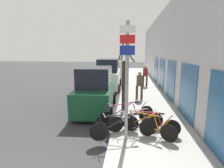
{
  "coord_description": "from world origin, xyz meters",
  "views": [
    {
      "loc": [
        1.68,
        -2.09,
        3.15
      ],
      "look_at": [
        0.89,
        5.36,
        1.75
      ],
      "focal_mm": 28.0,
      "sensor_mm": 36.0,
      "label": 1
    }
  ],
  "objects": [
    {
      "name": "ground_plane",
      "position": [
        0.0,
        11.2,
        0.0
      ],
      "size": [
        80.0,
        80.0,
        0.0
      ],
      "primitive_type": "plane",
      "color": "#333335"
    },
    {
      "name": "bicycle_1",
      "position": [
        2.35,
        3.9,
        0.51
      ],
      "size": [
        1.85,
        1.11,
        0.84
      ],
      "rotation": [
        0.0,
        0.0,
        1.04
      ],
      "color": "black",
      "rests_on": "sidewalk_curb"
    },
    {
      "name": "bicycle_0",
      "position": [
        1.51,
        3.6,
        0.54
      ],
      "size": [
        2.33,
        0.81,
        0.92
      ],
      "rotation": [
        0.0,
        0.0,
        1.88
      ],
      "color": "black",
      "rests_on": "sidewalk_curb"
    },
    {
      "name": "street_tree",
      "position": [
        1.35,
        6.56,
        1.77
      ],
      "size": [
        0.89,
        1.79,
        3.52
      ],
      "color": "#3D2D23",
      "rests_on": "sidewalk_curb"
    },
    {
      "name": "parked_car_0",
      "position": [
        -0.14,
        6.84,
        1.06
      ],
      "size": [
        2.09,
        4.2,
        2.35
      ],
      "rotation": [
        0.0,
        0.0,
        0.03
      ],
      "color": "#144728",
      "rests_on": "ground"
    },
    {
      "name": "bicycle_4",
      "position": [
        1.56,
        4.75,
        0.56
      ],
      "size": [
        2.28,
        1.26,
        0.97
      ],
      "rotation": [
        0.0,
        0.0,
        2.07
      ],
      "color": "black",
      "rests_on": "sidewalk_curb"
    },
    {
      "name": "bicycle_3",
      "position": [
        1.93,
        4.28,
        0.52
      ],
      "size": [
        2.15,
        0.75,
        0.86
      ],
      "rotation": [
        0.0,
        0.0,
        1.87
      ],
      "color": "black",
      "rests_on": "sidewalk_curb"
    },
    {
      "name": "signpost",
      "position": [
        1.57,
        3.59,
        2.29
      ],
      "size": [
        0.49,
        0.14,
        3.94
      ],
      "color": "#939399",
      "rests_on": "sidewalk_curb"
    },
    {
      "name": "bicycle_2",
      "position": [
        2.46,
        4.07,
        0.52
      ],
      "size": [
        2.08,
        0.55,
        0.85
      ],
      "rotation": [
        0.0,
        0.0,
        1.38
      ],
      "color": "black",
      "rests_on": "sidewalk_curb"
    },
    {
      "name": "sidewalk_curb",
      "position": [
        2.6,
        14.0,
        0.07
      ],
      "size": [
        3.2,
        32.0,
        0.15
      ],
      "color": "#9E9B93",
      "rests_on": "ground"
    },
    {
      "name": "parked_car_1",
      "position": [
        -0.18,
        12.69,
        1.13
      ],
      "size": [
        2.1,
        4.53,
        2.53
      ],
      "rotation": [
        0.0,
        0.0,
        0.01
      ],
      "color": "silver",
      "rests_on": "ground"
    },
    {
      "name": "pedestrian_far",
      "position": [
        2.97,
        13.26,
        1.2
      ],
      "size": [
        0.47,
        0.4,
        1.82
      ],
      "rotation": [
        0.0,
        0.0,
        3.35
      ],
      "color": "#333338",
      "rests_on": "sidewalk_curb"
    },
    {
      "name": "building_facade",
      "position": [
        4.35,
        13.91,
        3.21
      ],
      "size": [
        0.23,
        32.0,
        6.5
      ],
      "color": "#BCBCC1",
      "rests_on": "ground"
    },
    {
      "name": "pedestrian_near",
      "position": [
        2.28,
        8.94,
        1.17
      ],
      "size": [
        0.46,
        0.39,
        1.76
      ],
      "rotation": [
        0.0,
        0.0,
        3.19
      ],
      "color": "#4C3D2D",
      "rests_on": "sidewalk_curb"
    }
  ]
}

